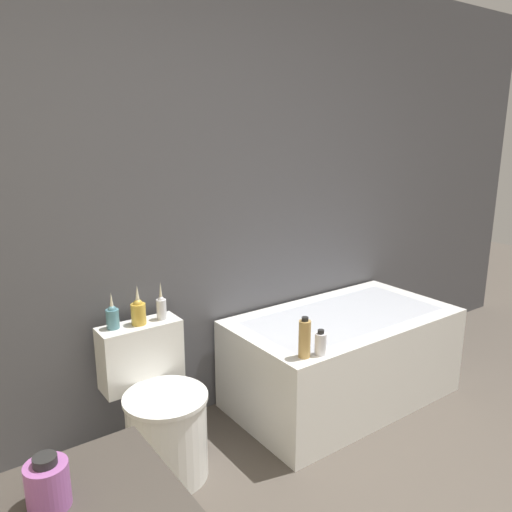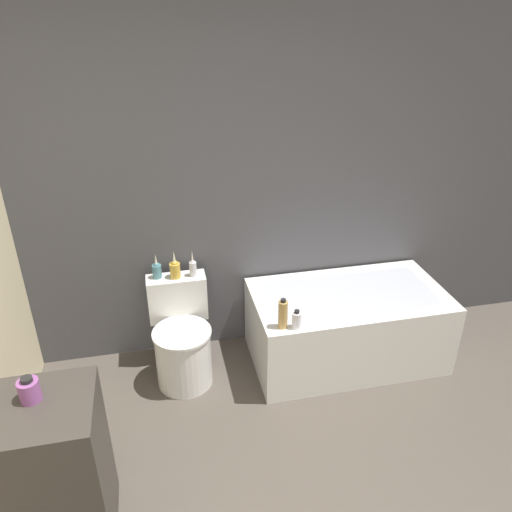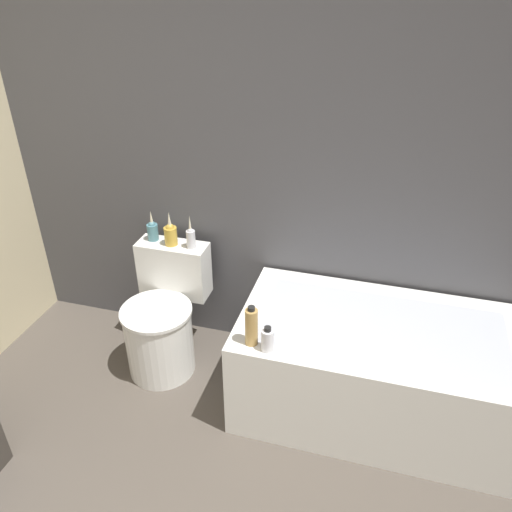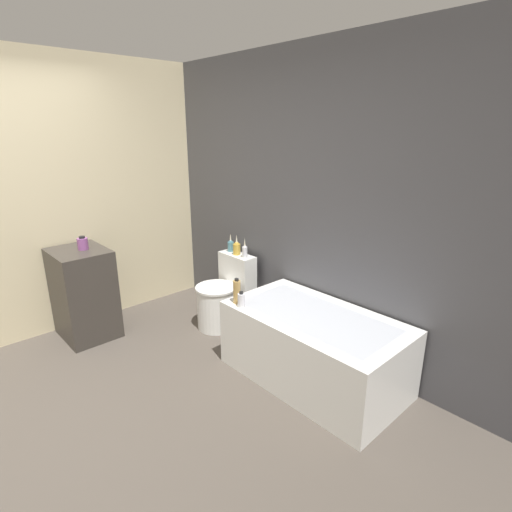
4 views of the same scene
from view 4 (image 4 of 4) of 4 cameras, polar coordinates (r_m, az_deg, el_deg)
The scene contains 12 objects.
ground_plane at distance 3.26m, azimuth -28.15°, elevation -21.15°, with size 12.00×12.00×0.00m, color #4C443D.
wall_back_tiled at distance 3.75m, azimuth 3.04°, elevation 8.08°, with size 6.40×0.06×2.60m.
wall_left_painted at distance 4.25m, azimuth -25.67°, elevation 7.52°, with size 0.06×6.40×2.60m.
bathtub at distance 3.27m, azimuth 8.24°, elevation -12.75°, with size 1.41×0.77×0.56m.
toilet at distance 4.07m, azimuth -4.87°, elevation -5.87°, with size 0.42×0.57×0.71m.
vanity_counter at distance 4.16m, azimuth -23.37°, elevation -4.92°, with size 0.57×0.47×0.86m.
soap_bottle_glass at distance 4.01m, azimuth -23.52°, elevation 1.65°, with size 0.09×0.09×0.13m.
vase_gold at distance 4.13m, azimuth -3.64°, elevation 1.54°, with size 0.06×0.06×0.19m.
vase_silver at distance 4.02m, azimuth -2.77°, elevation 1.19°, with size 0.07×0.07×0.21m.
vase_bronze at distance 3.93m, azimuth -1.61°, elevation 0.76°, with size 0.05×0.05×0.20m.
shampoo_bottle_tall at distance 3.27m, azimuth -2.75°, elevation -5.09°, with size 0.06×0.06×0.21m.
shampoo_bottle_short at distance 3.21m, azimuth -2.11°, elevation -6.30°, with size 0.06×0.06×0.13m.
Camera 4 is at (2.58, -0.43, 1.94)m, focal length 28.00 mm.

